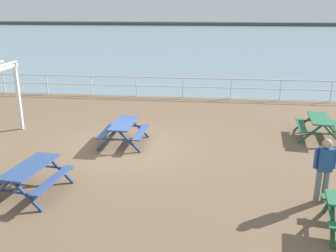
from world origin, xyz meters
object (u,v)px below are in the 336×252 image
at_px(picnic_table_mid_centre, 124,128).
at_px(visitor, 324,167).
at_px(picnic_table_far_left, 31,172).
at_px(picnic_table_near_left, 319,123).

relative_size(picnic_table_mid_centre, visitor, 1.09).
bearing_deg(picnic_table_far_left, picnic_table_near_left, -50.69).
bearing_deg(visitor, picnic_table_mid_centre, 56.19).
relative_size(picnic_table_near_left, picnic_table_far_left, 1.00).
relative_size(picnic_table_far_left, visitor, 1.19).
height_order(picnic_table_near_left, picnic_table_far_left, same).
relative_size(picnic_table_mid_centre, picnic_table_far_left, 0.92).
height_order(picnic_table_mid_centre, visitor, visitor).
height_order(picnic_table_far_left, visitor, visitor).
bearing_deg(picnic_table_near_left, picnic_table_far_left, 129.08).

